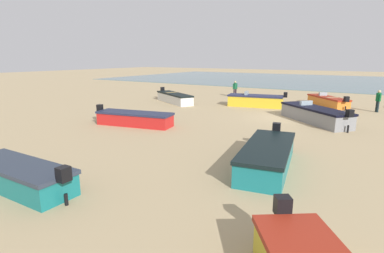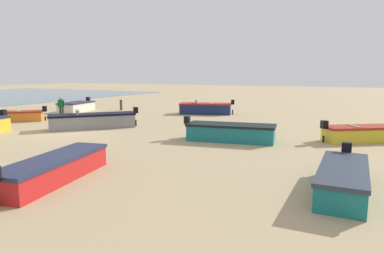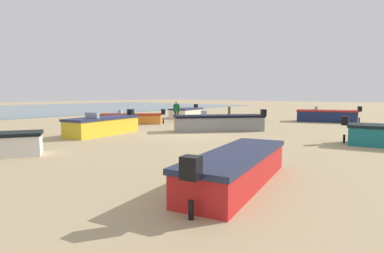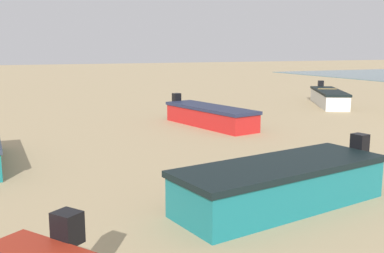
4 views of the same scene
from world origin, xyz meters
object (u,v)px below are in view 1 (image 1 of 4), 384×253
boat_orange_3 (328,101)px  boat_teal_4 (267,156)px  boat_teal_7 (20,176)px  beach_walker_foreground (235,88)px  boat_red_0 (134,119)px  beach_walker_distant (378,99)px  boat_white_1 (174,98)px  boat_grey_6 (315,115)px  boat_yellow_2 (255,101)px

boat_orange_3 → boat_teal_4: bearing=-129.1°
boat_orange_3 → boat_teal_7: boat_teal_7 is taller
boat_orange_3 → beach_walker_foreground: bearing=132.2°
boat_red_0 → boat_teal_7: bearing=8.2°
boat_orange_3 → beach_walker_distant: size_ratio=2.58×
boat_white_1 → boat_grey_6: (-12.16, 2.27, 0.05)m
boat_yellow_2 → beach_walker_foreground: (3.92, -4.75, 0.47)m
boat_white_1 → boat_yellow_2: bearing=133.5°
boat_white_1 → boat_teal_7: 18.31m
boat_red_0 → boat_white_1: (3.31, -8.77, 0.02)m
beach_walker_foreground → boat_orange_3: bearing=-63.0°
boat_yellow_2 → boat_orange_3: size_ratio=1.13×
boat_teal_7 → beach_walker_distant: beach_walker_distant is taller
boat_grey_6 → boat_teal_7: bearing=-159.0°
boat_red_0 → boat_teal_7: 8.94m
boat_red_0 → beach_walker_distant: size_ratio=3.04×
beach_walker_foreground → beach_walker_distant: bearing=-66.6°
boat_red_0 → beach_walker_distant: 17.56m
boat_white_1 → boat_teal_7: boat_white_1 is taller
boat_teal_7 → beach_walker_foreground: 23.84m
boat_red_0 → boat_grey_6: size_ratio=1.01×
boat_white_1 → boat_teal_7: bearing=50.2°
boat_red_0 → beach_walker_foreground: (0.31, -15.19, 0.55)m
boat_red_0 → boat_orange_3: boat_red_0 is taller
boat_grey_6 → boat_teal_7: size_ratio=1.12×
boat_orange_3 → beach_walker_distant: (-3.54, 1.28, 0.56)m
boat_teal_7 → beach_walker_distant: bearing=-24.2°
boat_white_1 → boat_teal_7: (-6.34, 17.18, -0.03)m
beach_walker_distant → boat_orange_3: bearing=45.8°
boat_yellow_2 → boat_teal_4: bearing=-169.0°
boat_yellow_2 → beach_walker_foreground: size_ratio=2.92×
boat_grey_6 → boat_white_1: bearing=121.8°
boat_yellow_2 → beach_walker_distant: size_ratio=2.92×
boat_yellow_2 → boat_grey_6: 6.57m
boat_teal_4 → boat_red_0: bearing=-26.7°
boat_orange_3 → boat_teal_7: bearing=-144.1°
boat_orange_3 → boat_grey_6: bearing=-127.9°
beach_walker_foreground → beach_walker_distant: 12.65m
boat_red_0 → boat_orange_3: size_ratio=1.18×
beach_walker_foreground → boat_teal_4: bearing=-118.2°
boat_orange_3 → boat_grey_6: boat_grey_6 is taller
boat_grey_6 → beach_walker_foreground: (9.17, -8.70, 0.47)m
boat_teal_7 → boat_white_1: bearing=19.3°
boat_grey_6 → beach_walker_foreground: bearing=88.9°
boat_yellow_2 → boat_teal_7: bearing=167.4°
boat_yellow_2 → boat_teal_4: (-5.29, 13.19, -0.04)m
beach_walker_foreground → beach_walker_distant: (-12.40, 2.47, 0.00)m
boat_yellow_2 → beach_walker_distant: 8.80m
beach_walker_foreground → boat_teal_7: bearing=-137.3°
boat_red_0 → boat_orange_3: (-8.55, -14.01, -0.02)m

